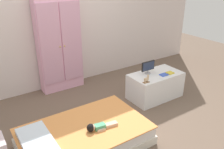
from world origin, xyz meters
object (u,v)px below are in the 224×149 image
(doll, at_px, (96,127))
(book_yellow, at_px, (170,73))
(tv_monitor, at_px, (148,67))
(book_blue, at_px, (164,75))
(tv_stand, at_px, (155,86))
(wardrobe, at_px, (59,44))
(bed, at_px, (85,137))
(rocking_horse_toy, at_px, (147,79))

(doll, bearing_deg, book_yellow, 14.67)
(tv_monitor, bearing_deg, doll, -154.94)
(tv_monitor, xyz_separation_m, book_blue, (0.18, -0.20, -0.12))
(tv_stand, relative_size, book_blue, 6.87)
(wardrobe, bearing_deg, book_blue, -46.91)
(doll, bearing_deg, bed, 133.01)
(bed, distance_m, doll, 0.23)
(doll, xyz_separation_m, wardrobe, (0.29, 1.76, 0.53))
(rocking_horse_toy, bearing_deg, doll, -160.91)
(wardrobe, distance_m, book_yellow, 1.95)
(doll, distance_m, wardrobe, 1.86)
(wardrobe, xyz_separation_m, rocking_horse_toy, (0.82, -1.37, -0.34))
(wardrobe, distance_m, rocking_horse_toy, 1.63)
(wardrobe, distance_m, tv_stand, 1.79)
(tv_stand, xyz_separation_m, book_yellow, (0.21, -0.11, 0.23))
(book_blue, bearing_deg, bed, -168.73)
(doll, height_order, book_yellow, book_yellow)
(doll, xyz_separation_m, book_blue, (1.53, 0.44, 0.14))
(wardrobe, relative_size, tv_stand, 1.87)
(book_blue, height_order, book_yellow, book_yellow)
(tv_stand, xyz_separation_m, book_blue, (0.07, -0.11, 0.23))
(tv_stand, distance_m, tv_monitor, 0.37)
(wardrobe, relative_size, book_yellow, 14.47)
(bed, height_order, doll, doll)
(tv_stand, distance_m, rocking_horse_toy, 0.48)
(bed, relative_size, tv_monitor, 6.00)
(bed, bearing_deg, book_yellow, 10.40)
(rocking_horse_toy, relative_size, book_yellow, 1.11)
(doll, xyz_separation_m, tv_monitor, (1.35, 0.63, 0.26))
(wardrobe, height_order, book_yellow, wardrobe)
(rocking_horse_toy, xyz_separation_m, book_yellow, (0.56, 0.05, -0.05))
(tv_stand, height_order, tv_monitor, tv_monitor)
(book_blue, bearing_deg, book_yellow, 0.00)
(tv_monitor, height_order, book_yellow, tv_monitor)
(wardrobe, xyz_separation_m, tv_monitor, (1.06, -1.12, -0.27))
(tv_stand, bearing_deg, rocking_horse_toy, -154.99)
(doll, bearing_deg, book_blue, 15.95)
(doll, bearing_deg, tv_monitor, 25.06)
(bed, distance_m, book_blue, 1.70)
(wardrobe, height_order, book_blue, wardrobe)
(bed, distance_m, rocking_horse_toy, 1.30)
(tv_monitor, relative_size, book_yellow, 2.22)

